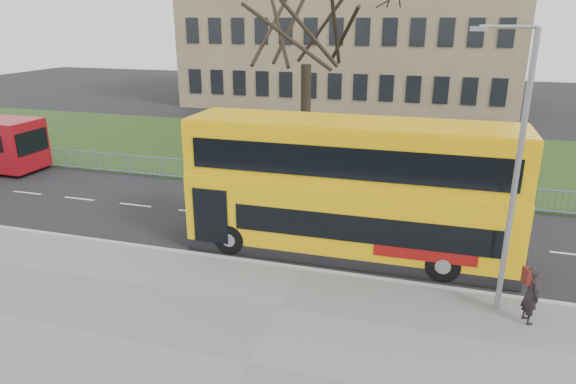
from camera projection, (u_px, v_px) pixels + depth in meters
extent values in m
plane|color=black|center=(314.00, 252.00, 18.60)|extent=(120.00, 120.00, 0.00)
cube|color=slate|center=(248.00, 365.00, 12.46)|extent=(80.00, 10.50, 0.12)
cube|color=#98989B|center=(303.00, 270.00, 17.18)|extent=(80.00, 0.20, 0.14)
cube|color=#233A15|center=(370.00, 155.00, 31.57)|extent=(80.00, 15.40, 0.08)
cube|color=#816952|center=(352.00, 30.00, 49.46)|extent=(30.00, 15.00, 14.00)
cube|color=yellow|center=(349.00, 215.00, 18.12)|extent=(11.35, 2.77, 2.11)
cube|color=yellow|center=(350.00, 182.00, 17.72)|extent=(11.35, 2.77, 0.36)
cube|color=yellow|center=(351.00, 151.00, 17.36)|extent=(11.30, 2.71, 1.89)
cube|color=black|center=(361.00, 230.00, 16.69)|extent=(8.75, 0.09, 0.92)
cube|color=black|center=(344.00, 163.00, 16.17)|extent=(10.43, 0.10, 1.03)
cylinder|color=black|center=(230.00, 239.00, 18.37)|extent=(1.12, 0.31, 1.12)
cylinder|color=black|center=(443.00, 265.00, 16.42)|extent=(1.12, 0.31, 1.12)
imported|color=black|center=(531.00, 295.00, 13.90)|extent=(0.59, 0.71, 1.66)
cylinder|color=gray|center=(516.00, 180.00, 13.60)|extent=(0.15, 0.15, 7.74)
cylinder|color=gray|center=(508.00, 27.00, 12.54)|extent=(1.35, 0.10, 0.10)
cube|color=gray|center=(479.00, 29.00, 12.74)|extent=(0.44, 0.18, 0.12)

